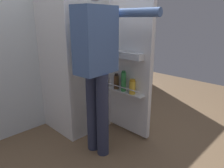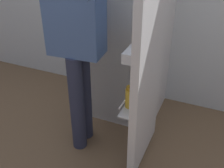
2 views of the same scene
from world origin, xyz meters
name	(u,v)px [view 2 (image 2 of 2)]	position (x,y,z in m)	size (l,w,h in m)	color
ground_plane	(108,140)	(0.00, 0.00, 0.00)	(6.28, 6.28, 0.00)	brown
refrigerator	(134,31)	(0.03, 0.51, 0.87)	(0.67, 1.21, 1.74)	white
person	(77,31)	(-0.19, -0.08, 1.03)	(0.57, 0.70, 1.71)	#2D334C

